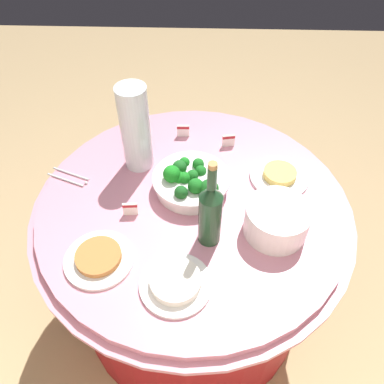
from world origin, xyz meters
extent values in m
plane|color=tan|center=(0.00, 0.00, 0.00)|extent=(6.00, 6.00, 0.00)
cylinder|color=maroon|center=(0.00, 0.00, 0.34)|extent=(1.01, 1.01, 0.69)
cylinder|color=pink|center=(0.00, 0.00, 0.70)|extent=(1.16, 1.16, 0.02)
cylinder|color=pink|center=(0.00, 0.00, 0.72)|extent=(1.10, 1.10, 0.03)
cylinder|color=white|center=(0.01, -0.06, 0.77)|extent=(0.26, 0.26, 0.05)
cylinder|color=white|center=(0.01, -0.06, 0.80)|extent=(0.28, 0.28, 0.01)
sphere|color=#19611E|center=(-0.06, 0.01, 0.82)|extent=(0.07, 0.07, 0.07)
sphere|color=#19791E|center=(0.03, -0.05, 0.81)|extent=(0.05, 0.05, 0.05)
sphere|color=#196A1E|center=(-0.02, -0.12, 0.81)|extent=(0.04, 0.04, 0.04)
sphere|color=#19771E|center=(0.03, -0.13, 0.81)|extent=(0.04, 0.04, 0.04)
sphere|color=#197C1E|center=(0.05, -0.05, 0.81)|extent=(0.05, 0.05, 0.05)
sphere|color=#19631E|center=(0.00, -0.06, 0.81)|extent=(0.04, 0.04, 0.04)
sphere|color=#195C1E|center=(0.05, -0.09, 0.82)|extent=(0.05, 0.05, 0.05)
sphere|color=#19541E|center=(0.04, 0.03, 0.81)|extent=(0.05, 0.05, 0.05)
sphere|color=#19681E|center=(-0.03, -0.09, 0.81)|extent=(0.04, 0.04, 0.04)
sphere|color=#19811E|center=(0.07, -0.05, 0.82)|extent=(0.06, 0.06, 0.06)
sphere|color=#196B1E|center=(-0.01, 0.00, 0.82)|extent=(0.06, 0.06, 0.06)
cylinder|color=white|center=(-0.28, 0.12, 0.74)|extent=(0.21, 0.21, 0.01)
cylinder|color=white|center=(-0.28, 0.12, 0.76)|extent=(0.21, 0.21, 0.01)
cylinder|color=white|center=(-0.28, 0.12, 0.77)|extent=(0.21, 0.21, 0.01)
cylinder|color=white|center=(-0.28, 0.12, 0.78)|extent=(0.21, 0.21, 0.01)
cylinder|color=white|center=(-0.28, 0.12, 0.79)|extent=(0.21, 0.21, 0.01)
cylinder|color=white|center=(-0.28, 0.12, 0.80)|extent=(0.21, 0.21, 0.01)
cylinder|color=white|center=(-0.28, 0.12, 0.80)|extent=(0.21, 0.21, 0.01)
cylinder|color=white|center=(-0.28, 0.12, 0.81)|extent=(0.21, 0.21, 0.01)
cylinder|color=white|center=(-0.28, 0.12, 0.82)|extent=(0.21, 0.21, 0.01)
cylinder|color=white|center=(-0.28, 0.12, 0.83)|extent=(0.21, 0.21, 0.01)
cylinder|color=white|center=(-0.28, 0.12, 0.84)|extent=(0.21, 0.21, 0.01)
cylinder|color=#1E4025|center=(-0.06, 0.16, 0.84)|extent=(0.07, 0.07, 0.20)
cone|color=#1E4025|center=(-0.06, 0.16, 0.96)|extent=(0.07, 0.07, 0.04)
cylinder|color=#1E4025|center=(-0.06, 0.16, 1.02)|extent=(0.03, 0.03, 0.08)
cylinder|color=#B2844C|center=(-0.06, 0.16, 1.07)|extent=(0.03, 0.03, 0.02)
cylinder|color=silver|center=(0.21, -0.19, 0.91)|extent=(0.11, 0.11, 0.34)
sphere|color=#E5B26B|center=(0.23, -0.19, 0.78)|extent=(0.06, 0.06, 0.06)
sphere|color=#E5B26B|center=(0.20, -0.18, 0.78)|extent=(0.06, 0.06, 0.06)
sphere|color=#E5B26B|center=(0.20, -0.21, 0.78)|extent=(0.06, 0.06, 0.06)
sphere|color=#72C64C|center=(0.23, -0.18, 0.83)|extent=(0.06, 0.06, 0.06)
sphere|color=#72C64C|center=(0.19, -0.19, 0.83)|extent=(0.06, 0.06, 0.06)
sphere|color=#72C64C|center=(0.21, -0.22, 0.83)|extent=(0.06, 0.06, 0.06)
sphere|color=red|center=(0.22, -0.18, 0.89)|extent=(0.06, 0.06, 0.06)
sphere|color=red|center=(0.19, -0.20, 0.89)|extent=(0.06, 0.06, 0.06)
sphere|color=red|center=(0.22, -0.21, 0.89)|extent=(0.06, 0.06, 0.06)
cylinder|color=silver|center=(0.48, -0.09, 0.74)|extent=(0.15, 0.07, 0.01)
cylinder|color=silver|center=(0.47, -0.12, 0.74)|extent=(0.15, 0.07, 0.01)
sphere|color=silver|center=(0.40, -0.08, 0.74)|extent=(0.01, 0.01, 0.01)
cylinder|color=white|center=(0.04, 0.34, 0.75)|extent=(0.22, 0.22, 0.01)
cylinder|color=white|center=(0.04, 0.34, 0.77)|extent=(0.15, 0.15, 0.03)
cylinder|color=white|center=(0.28, 0.26, 0.75)|extent=(0.22, 0.22, 0.01)
cylinder|color=#B77038|center=(0.28, 0.26, 0.76)|extent=(0.14, 0.14, 0.02)
cylinder|color=white|center=(-0.32, -0.13, 0.75)|extent=(0.22, 0.22, 0.01)
cylinder|color=#EACC60|center=(-0.32, -0.13, 0.77)|extent=(0.12, 0.12, 0.03)
cube|color=white|center=(-0.14, -0.31, 0.77)|extent=(0.05, 0.02, 0.05)
cube|color=maroon|center=(-0.14, -0.31, 0.79)|extent=(0.05, 0.02, 0.01)
cube|color=white|center=(0.21, 0.07, 0.77)|extent=(0.05, 0.01, 0.05)
cube|color=maroon|center=(0.21, 0.07, 0.79)|extent=(0.05, 0.01, 0.01)
cube|color=white|center=(0.05, -0.37, 0.77)|extent=(0.05, 0.01, 0.05)
cube|color=maroon|center=(0.05, -0.37, 0.79)|extent=(0.05, 0.01, 0.01)
camera|label=1|loc=(-0.03, 0.93, 1.80)|focal=36.81mm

